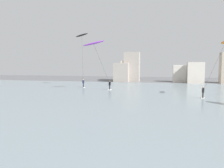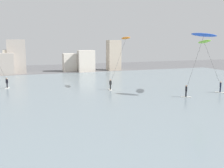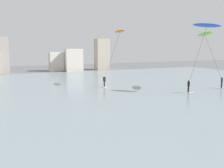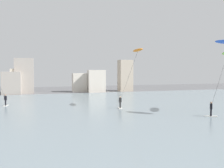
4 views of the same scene
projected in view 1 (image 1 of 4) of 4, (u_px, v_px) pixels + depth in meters
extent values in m
cube|color=gray|center=(152.00, 101.00, 31.61)|extent=(84.00, 52.00, 0.10)
cube|color=#A89E93|center=(121.00, 73.00, 59.97)|extent=(3.78, 2.60, 4.79)
cube|color=beige|center=(128.00, 71.00, 61.93)|extent=(3.42, 2.66, 5.41)
cube|color=#A89E93|center=(132.00, 67.00, 61.71)|extent=(3.96, 3.32, 7.68)
cube|color=beige|center=(179.00, 74.00, 59.51)|extent=(3.17, 2.45, 4.33)
cube|color=beige|center=(195.00, 76.00, 58.02)|extent=(2.76, 2.06, 3.47)
cube|color=beige|center=(195.00, 73.00, 56.89)|extent=(3.91, 2.39, 5.09)
cube|color=silver|center=(110.00, 90.00, 43.02)|extent=(0.67, 1.45, 0.06)
cylinder|color=black|center=(110.00, 87.00, 42.97)|extent=(0.20, 0.20, 0.78)
cube|color=black|center=(110.00, 84.00, 42.91)|extent=(0.37, 0.27, 0.60)
sphere|color=#9E7051|center=(110.00, 81.00, 42.87)|extent=(0.20, 0.20, 0.20)
cylinder|color=#333333|center=(102.00, 64.00, 42.00)|extent=(2.54, 1.69, 7.14)
ellipsoid|color=purple|center=(94.00, 43.00, 41.08)|extent=(4.03, 2.07, 1.26)
cube|color=silver|center=(83.00, 87.00, 46.76)|extent=(1.11, 1.42, 0.06)
cylinder|color=#191E33|center=(83.00, 85.00, 46.72)|extent=(0.20, 0.20, 0.78)
cube|color=#191E33|center=(83.00, 82.00, 46.65)|extent=(0.40, 0.37, 0.60)
sphere|color=beige|center=(83.00, 80.00, 46.61)|extent=(0.20, 0.20, 0.20)
cylinder|color=#333333|center=(82.00, 59.00, 47.41)|extent=(1.02, 2.30, 9.33)
ellipsoid|color=black|center=(82.00, 35.00, 48.14)|extent=(3.52, 2.59, 1.04)
cube|color=silver|center=(203.00, 98.00, 33.33)|extent=(0.72, 1.46, 0.06)
cylinder|color=black|center=(203.00, 95.00, 33.29)|extent=(0.20, 0.20, 0.78)
cube|color=black|center=(203.00, 90.00, 33.22)|extent=(0.38, 0.29, 0.60)
sphere|color=tan|center=(203.00, 87.00, 33.18)|extent=(0.20, 0.20, 0.20)
cylinder|color=#333333|center=(214.00, 67.00, 33.07)|extent=(2.89, 0.96, 6.67)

